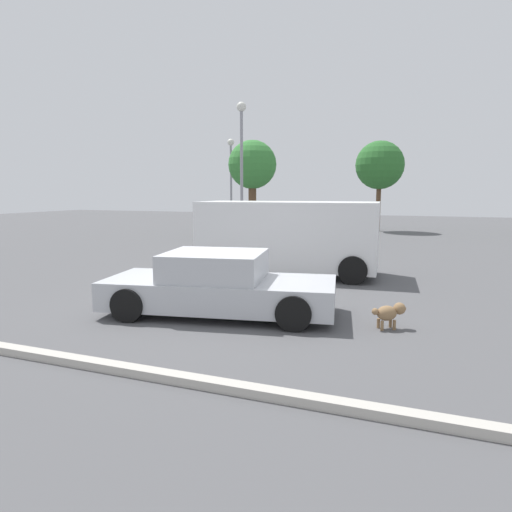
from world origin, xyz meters
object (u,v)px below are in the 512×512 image
sedan_foreground (219,286)px  van_white (288,235)px  light_post_mid (231,167)px  dog (390,312)px  light_post_near (242,149)px  pedestrian (228,232)px

sedan_foreground → van_white: (0.02, 4.68, 0.58)m
sedan_foreground → light_post_mid: 21.31m
dog → van_white: 5.61m
van_white → light_post_near: 9.01m
van_white → light_post_mid: (-8.36, 14.63, 2.84)m
sedan_foreground → light_post_near: light_post_near is taller
dog → light_post_mid: light_post_mid is taller
pedestrian → light_post_near: 6.09m
sedan_foreground → light_post_mid: (-8.34, 19.31, 3.42)m
pedestrian → light_post_near: bearing=176.4°
van_white → pedestrian: (-3.00, 2.31, -0.19)m
van_white → light_post_mid: bearing=115.1°
van_white → pedestrian: van_white is taller
sedan_foreground → dog: sedan_foreground is taller
pedestrian → light_post_mid: 13.78m
van_white → pedestrian: 3.79m
sedan_foreground → pedestrian: (-2.98, 6.99, 0.39)m
light_post_near → light_post_mid: size_ratio=1.12×
sedan_foreground → pedestrian: size_ratio=2.92×
van_white → pedestrian: bearing=137.7°
sedan_foreground → dog: size_ratio=8.37×
sedan_foreground → van_white: van_white is taller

